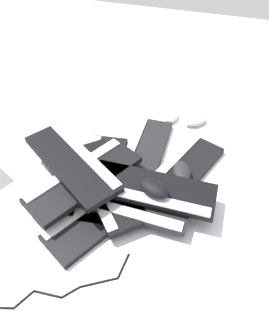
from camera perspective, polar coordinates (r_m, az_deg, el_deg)
The scene contains 15 objects.
ground_plane at distance 1.32m, azimuth -0.06°, elevation 0.33°, with size 3.20×3.20×0.00m, color silver.
keyboard_0 at distance 1.29m, azimuth 7.90°, elevation -0.82°, with size 0.30×0.46×0.03m.
keyboard_1 at distance 1.35m, azimuth 1.48°, elevation 2.39°, with size 0.15×0.44×0.03m.
keyboard_2 at distance 1.27m, azimuth -6.42°, elevation -1.39°, with size 0.20×0.45×0.03m.
keyboard_3 at distance 1.16m, azimuth -5.47°, elevation -7.78°, with size 0.35×0.46×0.03m.
keyboard_4 at distance 1.21m, azimuth -5.10°, elevation -2.63°, with size 0.40×0.43×0.03m.
keyboard_5 at distance 1.15m, azimuth -1.26°, elevation -5.79°, with size 0.45×0.17×0.03m.
keyboard_6 at distance 1.19m, azimuth -8.82°, elevation -1.87°, with size 0.35×0.46×0.03m.
keyboard_7 at distance 1.15m, azimuth 3.09°, elevation -3.76°, with size 0.44×0.15×0.03m.
keyboard_8 at distance 1.21m, azimuth -10.86°, elevation 0.98°, with size 0.45×0.38×0.03m.
mouse_0 at distance 1.10m, azimuth 3.44°, elevation -3.55°, with size 0.11×0.07×0.04m, color black.
mouse_1 at distance 1.24m, azimuth 8.21°, elevation -0.68°, with size 0.11×0.07×0.04m, color black.
mouse_2 at distance 1.55m, azimuth 6.39°, elevation 9.19°, with size 0.11×0.07×0.04m, color silver.
mouse_3 at distance 1.53m, azimuth 10.62°, elevation 8.16°, with size 0.11×0.07×0.04m, color #B7B7BC.
cable_0 at distance 1.12m, azimuth -19.18°, elevation -16.24°, with size 0.65×0.28×0.01m.
Camera 1 is at (0.25, -0.87, 0.96)m, focal length 35.00 mm.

